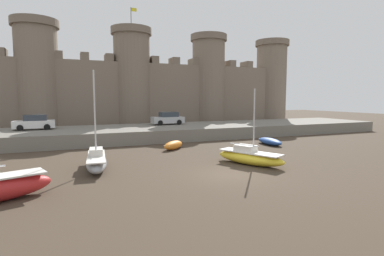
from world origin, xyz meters
TOP-DOWN VIEW (x-y plane):
  - ground_plane at (0.00, 0.00)m, footprint 160.00×160.00m
  - quay_road at (0.00, 18.66)m, footprint 63.21×10.00m
  - castle at (-0.00, 29.57)m, footprint 57.21×6.00m
  - sailboat_near_channel_left at (2.83, 1.89)m, footprint 3.62×5.46m
  - sailboat_foreground_left at (-7.55, 4.60)m, footprint 1.82×5.52m
  - rowboat_foreground_right at (9.92, 8.93)m, footprint 1.72×3.87m
  - rowboat_foreground_centre at (-0.19, 10.04)m, footprint 2.83×2.66m
  - mooring_buoy_near_shore at (5.51, 7.51)m, footprint 0.46×0.46m
  - mooring_buoy_off_centre at (5.42, 6.33)m, footprint 0.43×0.43m
  - car_quay_west at (2.72, 20.63)m, footprint 4.14×1.96m
  - car_quay_centre_west at (-12.58, 20.12)m, footprint 4.14×1.96m

SIDE VIEW (x-z plane):
  - ground_plane at x=0.00m, z-range 0.00..0.00m
  - mooring_buoy_off_centre at x=5.42m, z-range 0.00..0.43m
  - mooring_buoy_near_shore at x=5.51m, z-range 0.00..0.46m
  - rowboat_foreground_right at x=9.92m, z-range 0.02..0.69m
  - rowboat_foreground_centre at x=-0.19m, z-range 0.02..0.82m
  - sailboat_near_channel_left at x=2.83m, z-range -2.17..3.28m
  - sailboat_foreground_left at x=-7.55m, z-range -2.73..3.86m
  - quay_road at x=0.00m, z-range 0.00..1.37m
  - car_quay_west at x=2.72m, z-range 1.34..2.96m
  - car_quay_centre_west at x=-12.58m, z-range 1.34..2.96m
  - castle at x=0.00m, z-range -2.41..15.76m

